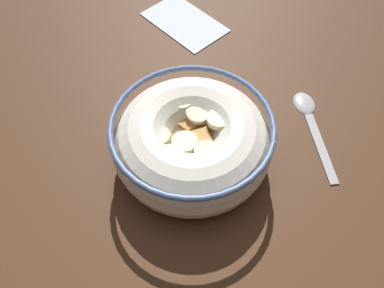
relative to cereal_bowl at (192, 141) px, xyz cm
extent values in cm
cube|color=#472B19|center=(-0.01, 0.00, -4.48)|extent=(136.78, 136.78, 2.00)
cylinder|color=silver|center=(-0.01, 0.00, -3.18)|extent=(9.23, 9.23, 0.60)
torus|color=silver|center=(-0.01, 0.00, -0.24)|extent=(16.79, 16.79, 6.48)
torus|color=#4C6699|center=(-0.01, 0.00, 2.70)|extent=(16.88, 16.88, 0.60)
cylinder|color=white|center=(-0.01, 0.00, 0.22)|extent=(12.90, 12.90, 0.40)
cube|color=tan|center=(3.71, 2.98, 1.02)|extent=(2.67, 2.68, 0.93)
cube|color=tan|center=(-3.53, 0.50, 0.97)|extent=(2.60, 2.58, 1.00)
cube|color=#AD7F42|center=(-1.20, 4.80, 1.01)|extent=(2.77, 2.79, 1.03)
cube|color=#B78947|center=(-2.90, -4.14, 0.88)|extent=(2.45, 2.40, 1.06)
cube|color=tan|center=(0.96, -2.46, 1.01)|extent=(2.80, 2.79, 1.03)
cube|color=tan|center=(0.98, -0.04, 1.05)|extent=(2.84, 2.83, 1.11)
cube|color=tan|center=(1.41, 2.53, 0.77)|extent=(2.62, 2.67, 1.13)
cube|color=#AD7F42|center=(4.08, -0.49, 0.78)|extent=(2.42, 2.40, 0.93)
cube|color=#AD7F42|center=(-1.05, -1.74, 1.03)|extent=(2.71, 2.71, 0.89)
cube|color=#AD7F42|center=(-1.13, 1.41, 0.76)|extent=(2.57, 2.51, 1.11)
cube|color=tan|center=(2.60, -3.63, 1.06)|extent=(2.52, 2.48, 1.03)
cylinder|color=#F4EABC|center=(0.02, -1.56, 1.78)|extent=(3.08, 3.05, 0.90)
cylinder|color=#F9EFC6|center=(-0.53, 2.49, 1.76)|extent=(2.95, 2.98, 1.04)
cylinder|color=#F9EFC6|center=(5.12, 0.03, 1.89)|extent=(3.69, 3.71, 0.84)
cylinder|color=#F9EFC6|center=(-4.84, 0.11, 2.17)|extent=(3.67, 3.65, 0.89)
cylinder|color=#F4EABC|center=(-2.79, 3.09, 2.07)|extent=(3.40, 3.42, 0.90)
cylinder|color=beige|center=(-0.42, -4.10, 1.86)|extent=(3.15, 3.16, 0.79)
cylinder|color=beige|center=(4.06, -3.01, 1.68)|extent=(3.55, 3.59, 1.04)
cylinder|color=beige|center=(2.44, -1.62, 1.72)|extent=(3.70, 3.69, 0.84)
cylinder|color=#F4EABC|center=(0.97, 4.40, 1.72)|extent=(2.91, 2.94, 0.75)
cylinder|color=#F4EABC|center=(1.86, 2.45, 2.04)|extent=(2.73, 2.75, 0.84)
cylinder|color=beige|center=(-2.66, -2.38, 2.01)|extent=(2.94, 2.96, 1.10)
ellipsoid|color=#A5A5AD|center=(8.67, 13.57, -3.08)|extent=(4.20, 4.48, 0.80)
cube|color=#A5A5AD|center=(12.41, 8.02, -3.30)|extent=(6.27, 8.63, 0.36)
cube|color=silver|center=(-11.70, 20.70, -3.33)|extent=(13.66, 10.82, 0.30)
camera|label=1|loc=(11.07, -21.97, 34.59)|focal=37.87mm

